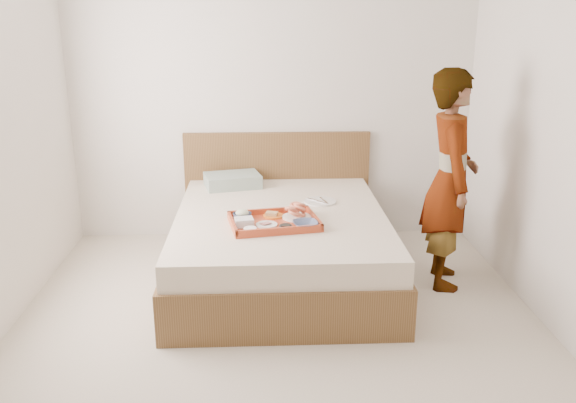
% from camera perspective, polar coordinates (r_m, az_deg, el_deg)
% --- Properties ---
extents(ground, '(3.50, 4.00, 0.01)m').
position_cam_1_polar(ground, '(3.85, -0.73, -13.39)').
color(ground, beige).
rests_on(ground, ground).
extents(wall_back, '(3.50, 0.01, 2.60)m').
position_cam_1_polar(wall_back, '(5.35, -1.50, 10.24)').
color(wall_back, silver).
rests_on(wall_back, ground).
extents(wall_front, '(3.50, 0.01, 2.60)m').
position_cam_1_polar(wall_front, '(1.47, 1.66, -9.97)').
color(wall_front, silver).
rests_on(wall_front, ground).
extents(bed, '(1.65, 2.00, 0.53)m').
position_cam_1_polar(bed, '(4.63, -0.68, -4.18)').
color(bed, brown).
rests_on(bed, ground).
extents(headboard, '(1.65, 0.06, 0.95)m').
position_cam_1_polar(headboard, '(5.48, -1.02, 1.62)').
color(headboard, brown).
rests_on(headboard, ground).
extents(pillow, '(0.52, 0.41, 0.11)m').
position_cam_1_polar(pillow, '(5.22, -5.23, 1.99)').
color(pillow, gray).
rests_on(pillow, bed).
extents(tray, '(0.68, 0.54, 0.06)m').
position_cam_1_polar(tray, '(4.28, -1.33, -1.87)').
color(tray, '#BD4A23').
rests_on(tray, bed).
extents(prawn_plate, '(0.24, 0.24, 0.01)m').
position_cam_1_polar(prawn_plate, '(4.38, 0.84, -1.47)').
color(prawn_plate, white).
rests_on(prawn_plate, tray).
extents(navy_bowl_big, '(0.20, 0.20, 0.04)m').
position_cam_1_polar(navy_bowl_big, '(4.19, 1.64, -2.16)').
color(navy_bowl_big, '#122342').
rests_on(navy_bowl_big, tray).
extents(sauce_dish, '(0.10, 0.10, 0.03)m').
position_cam_1_polar(sauce_dish, '(4.14, -0.22, -2.47)').
color(sauce_dish, black).
rests_on(sauce_dish, tray).
extents(meat_plate, '(0.17, 0.17, 0.01)m').
position_cam_1_polar(meat_plate, '(4.23, -2.02, -2.19)').
color(meat_plate, white).
rests_on(meat_plate, tray).
extents(bread_plate, '(0.17, 0.17, 0.01)m').
position_cam_1_polar(bread_plate, '(4.41, -1.40, -1.33)').
color(bread_plate, orange).
rests_on(bread_plate, tray).
extents(salad_bowl, '(0.15, 0.15, 0.04)m').
position_cam_1_polar(salad_bowl, '(4.37, -4.31, -1.35)').
color(salad_bowl, '#122342').
rests_on(salad_bowl, tray).
extents(plastic_tub, '(0.14, 0.13, 0.06)m').
position_cam_1_polar(plastic_tub, '(4.22, -4.15, -1.94)').
color(plastic_tub, silver).
rests_on(plastic_tub, tray).
extents(cheese_round, '(0.10, 0.10, 0.03)m').
position_cam_1_polar(cheese_round, '(4.11, -3.57, -2.68)').
color(cheese_round, white).
rests_on(cheese_round, tray).
extents(dinner_plate, '(0.34, 0.34, 0.01)m').
position_cam_1_polar(dinner_plate, '(4.80, 3.02, 0.00)').
color(dinner_plate, white).
rests_on(dinner_plate, bed).
extents(person, '(0.47, 0.63, 1.60)m').
position_cam_1_polar(person, '(4.56, 14.96, 1.97)').
color(person, silver).
rests_on(person, ground).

